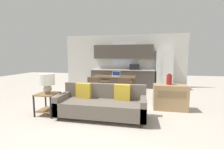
{
  "coord_description": "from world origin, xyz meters",
  "views": [
    {
      "loc": [
        0.95,
        -3.35,
        1.52
      ],
      "look_at": [
        -0.0,
        1.5,
        0.95
      ],
      "focal_mm": 24.0,
      "sensor_mm": 36.0,
      "label": 1
    }
  ],
  "objects_px": {
    "credenza": "(170,97)",
    "vase": "(169,79)",
    "side_table": "(48,100)",
    "table_lamp": "(47,81)",
    "dining_chair_far_left": "(105,80)",
    "dining_chair_far_right": "(129,81)",
    "laptop": "(116,75)",
    "refrigerator": "(164,70)",
    "couch": "(102,104)",
    "dining_table": "(114,78)",
    "dining_chair_near_right": "(125,88)",
    "dining_chair_near_left": "(95,87)"
  },
  "relations": [
    {
      "from": "credenza",
      "to": "dining_chair_far_right",
      "type": "distance_m",
      "value": 2.49
    },
    {
      "from": "vase",
      "to": "laptop",
      "type": "distance_m",
      "value": 2.2
    },
    {
      "from": "refrigerator",
      "to": "couch",
      "type": "height_order",
      "value": "refrigerator"
    },
    {
      "from": "dining_table",
      "to": "table_lamp",
      "type": "relative_size",
      "value": 3.21
    },
    {
      "from": "table_lamp",
      "to": "dining_chair_far_left",
      "type": "height_order",
      "value": "table_lamp"
    },
    {
      "from": "dining_chair_far_left",
      "to": "couch",
      "type": "bearing_deg",
      "value": -85.69
    },
    {
      "from": "dining_chair_far_right",
      "to": "laptop",
      "type": "bearing_deg",
      "value": -120.53
    },
    {
      "from": "dining_table",
      "to": "table_lamp",
      "type": "distance_m",
      "value": 2.7
    },
    {
      "from": "couch",
      "to": "dining_chair_near_right",
      "type": "height_order",
      "value": "dining_chair_near_right"
    },
    {
      "from": "refrigerator",
      "to": "dining_chair_near_left",
      "type": "relative_size",
      "value": 2.2
    },
    {
      "from": "dining_chair_far_right",
      "to": "laptop",
      "type": "height_order",
      "value": "laptop"
    },
    {
      "from": "couch",
      "to": "dining_chair_near_left",
      "type": "relative_size",
      "value": 2.61
    },
    {
      "from": "refrigerator",
      "to": "dining_chair_near_right",
      "type": "xyz_separation_m",
      "value": [
        -1.61,
        -2.55,
        -0.45
      ]
    },
    {
      "from": "table_lamp",
      "to": "dining_chair_near_left",
      "type": "xyz_separation_m",
      "value": [
        0.8,
        1.52,
        -0.43
      ]
    },
    {
      "from": "refrigerator",
      "to": "dining_chair_far_left",
      "type": "height_order",
      "value": "refrigerator"
    },
    {
      "from": "couch",
      "to": "vase",
      "type": "relative_size",
      "value": 6.91
    },
    {
      "from": "table_lamp",
      "to": "refrigerator",
      "type": "bearing_deg",
      "value": 49.69
    },
    {
      "from": "side_table",
      "to": "dining_chair_near_right",
      "type": "relative_size",
      "value": 0.69
    },
    {
      "from": "couch",
      "to": "dining_chair_near_right",
      "type": "xyz_separation_m",
      "value": [
        0.43,
        1.43,
        0.14
      ]
    },
    {
      "from": "dining_table",
      "to": "dining_chair_near_right",
      "type": "distance_m",
      "value": 0.97
    },
    {
      "from": "vase",
      "to": "dining_chair_far_right",
      "type": "xyz_separation_m",
      "value": [
        -1.32,
        2.04,
        -0.4
      ]
    },
    {
      "from": "couch",
      "to": "vase",
      "type": "height_order",
      "value": "vase"
    },
    {
      "from": "credenza",
      "to": "vase",
      "type": "xyz_separation_m",
      "value": [
        -0.04,
        0.04,
        0.51
      ]
    },
    {
      "from": "refrigerator",
      "to": "dining_chair_near_right",
      "type": "height_order",
      "value": "refrigerator"
    },
    {
      "from": "laptop",
      "to": "table_lamp",
      "type": "bearing_deg",
      "value": -118.1
    },
    {
      "from": "side_table",
      "to": "table_lamp",
      "type": "height_order",
      "value": "table_lamp"
    },
    {
      "from": "dining_chair_near_left",
      "to": "dining_chair_near_right",
      "type": "relative_size",
      "value": 1.0
    },
    {
      "from": "dining_table",
      "to": "dining_chair_far_left",
      "type": "bearing_deg",
      "value": 126.0
    },
    {
      "from": "vase",
      "to": "dining_table",
      "type": "bearing_deg",
      "value": 146.0
    },
    {
      "from": "refrigerator",
      "to": "dining_chair_far_right",
      "type": "distance_m",
      "value": 1.93
    },
    {
      "from": "dining_chair_far_left",
      "to": "dining_chair_far_right",
      "type": "bearing_deg",
      "value": -6.16
    },
    {
      "from": "credenza",
      "to": "dining_chair_far_right",
      "type": "xyz_separation_m",
      "value": [
        -1.36,
        2.08,
        0.11
      ]
    },
    {
      "from": "refrigerator",
      "to": "couch",
      "type": "distance_m",
      "value": 4.51
    },
    {
      "from": "vase",
      "to": "dining_chair_far_right",
      "type": "bearing_deg",
      "value": 122.99
    },
    {
      "from": "credenza",
      "to": "laptop",
      "type": "bearing_deg",
      "value": 143.76
    },
    {
      "from": "side_table",
      "to": "table_lamp",
      "type": "bearing_deg",
      "value": -35.71
    },
    {
      "from": "dining_table",
      "to": "laptop",
      "type": "relative_size",
      "value": 5.04
    },
    {
      "from": "dining_table",
      "to": "dining_chair_near_left",
      "type": "height_order",
      "value": "dining_chair_near_left"
    },
    {
      "from": "credenza",
      "to": "dining_chair_far_left",
      "type": "relative_size",
      "value": 1.11
    },
    {
      "from": "vase",
      "to": "dining_chair_near_left",
      "type": "relative_size",
      "value": 0.38
    },
    {
      "from": "vase",
      "to": "dining_chair_far_right",
      "type": "distance_m",
      "value": 2.47
    },
    {
      "from": "side_table",
      "to": "vase",
      "type": "height_order",
      "value": "vase"
    },
    {
      "from": "dining_chair_far_right",
      "to": "dining_chair_far_left",
      "type": "distance_m",
      "value": 1.08
    },
    {
      "from": "side_table",
      "to": "credenza",
      "type": "xyz_separation_m",
      "value": [
        3.26,
        1.02,
        -0.02
      ]
    },
    {
      "from": "vase",
      "to": "dining_chair_far_left",
      "type": "distance_m",
      "value": 3.16
    },
    {
      "from": "dining_chair_near_left",
      "to": "vase",
      "type": "bearing_deg",
      "value": 177.78
    },
    {
      "from": "couch",
      "to": "dining_table",
      "type": "bearing_deg",
      "value": 92.5
    },
    {
      "from": "refrigerator",
      "to": "laptop",
      "type": "xyz_separation_m",
      "value": [
        -2.06,
        -1.73,
        -0.1
      ]
    },
    {
      "from": "side_table",
      "to": "vase",
      "type": "relative_size",
      "value": 1.81
    },
    {
      "from": "side_table",
      "to": "laptop",
      "type": "height_order",
      "value": "laptop"
    }
  ]
}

